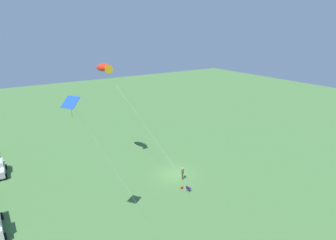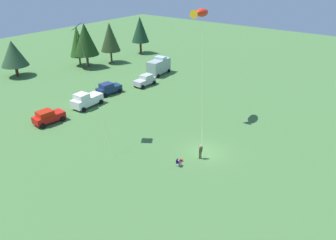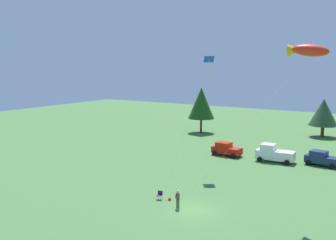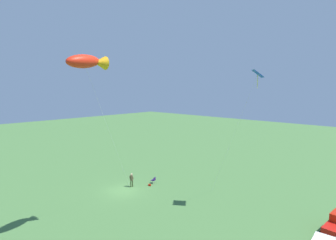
# 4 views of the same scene
# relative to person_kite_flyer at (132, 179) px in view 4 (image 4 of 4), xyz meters

# --- Properties ---
(ground_plane) EXTENTS (160.00, 160.00, 0.00)m
(ground_plane) POSITION_rel_person_kite_flyer_xyz_m (1.53, 0.19, -1.02)
(ground_plane) COLOR #47743B
(person_kite_flyer) EXTENTS (0.57, 0.42, 1.74)m
(person_kite_flyer) POSITION_rel_person_kite_flyer_xyz_m (0.00, 0.00, 0.00)
(person_kite_flyer) COLOR #394826
(person_kite_flyer) RESTS_ON ground
(folding_chair) EXTENTS (0.57, 0.57, 0.82)m
(folding_chair) POSITION_rel_person_kite_flyer_xyz_m (-2.74, 1.12, -0.53)
(folding_chair) COLOR #2D155A
(folding_chair) RESTS_ON ground
(backpack_on_grass) EXTENTS (0.33, 0.38, 0.22)m
(backpack_on_grass) POSITION_rel_person_kite_flyer_xyz_m (-1.77, 1.39, -0.91)
(backpack_on_grass) COLOR #AB1809
(backpack_on_grass) RESTS_ON ground
(kite_large_fish) EXTENTS (11.07, 7.47, 14.94)m
(kite_large_fish) POSITION_rel_person_kite_flyer_xyz_m (9.24, 6.42, 13.25)
(kite_large_fish) COLOR red
(kite_large_fish) RESTS_ON ground
(kite_diamond_blue) EXTENTS (2.69, 6.84, 14.03)m
(kite_diamond_blue) POSITION_rel_person_kite_flyer_xyz_m (-4.13, 13.89, 12.29)
(kite_diamond_blue) COLOR blue
(kite_diamond_blue) RESTS_ON ground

